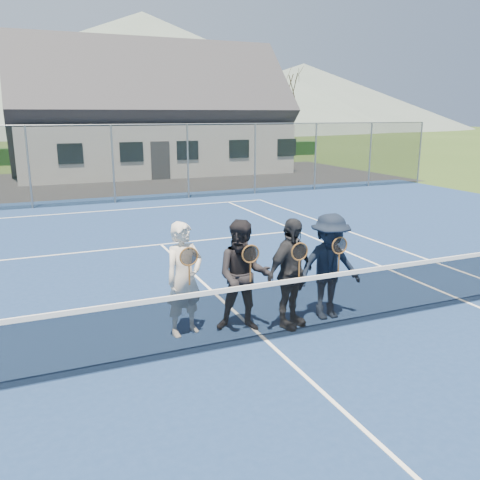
{
  "coord_description": "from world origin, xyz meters",
  "views": [
    {
      "loc": [
        -3.17,
        -6.44,
        3.4
      ],
      "look_at": [
        0.2,
        1.5,
        1.25
      ],
      "focal_mm": 38.0,
      "sensor_mm": 36.0,
      "label": 1
    }
  ],
  "objects": [
    {
      "name": "ground",
      "position": [
        0.0,
        20.0,
        0.0
      ],
      "size": [
        220.0,
        220.0,
        0.0
      ],
      "primitive_type": "plane",
      "color": "#2D4418",
      "rests_on": "ground"
    },
    {
      "name": "court_surface",
      "position": [
        0.0,
        0.0,
        0.01
      ],
      "size": [
        30.0,
        30.0,
        0.02
      ],
      "primitive_type": "cube",
      "color": "navy",
      "rests_on": "ground"
    },
    {
      "name": "tarmac_carpark",
      "position": [
        -4.0,
        20.0,
        0.01
      ],
      "size": [
        40.0,
        12.0,
        0.01
      ],
      "primitive_type": "cube",
      "color": "black",
      "rests_on": "ground"
    },
    {
      "name": "hedge_row",
      "position": [
        0.0,
        32.0,
        0.55
      ],
      "size": [
        40.0,
        1.2,
        1.1
      ],
      "primitive_type": "cube",
      "color": "black",
      "rests_on": "ground"
    },
    {
      "name": "hill_centre",
      "position": [
        20.0,
        95.0,
        11.0
      ],
      "size": [
        120.0,
        120.0,
        22.0
      ],
      "primitive_type": "cone",
      "color": "#58695F",
      "rests_on": "ground"
    },
    {
      "name": "hill_east",
      "position": [
        55.0,
        95.0,
        7.0
      ],
      "size": [
        90.0,
        90.0,
        14.0
      ],
      "primitive_type": "cone",
      "color": "#52635B",
      "rests_on": "ground"
    },
    {
      "name": "court_markings",
      "position": [
        0.0,
        0.0,
        0.02
      ],
      "size": [
        11.03,
        23.83,
        0.01
      ],
      "color": "white",
      "rests_on": "court_surface"
    },
    {
      "name": "tennis_net",
      "position": [
        0.0,
        0.0,
        0.54
      ],
      "size": [
        11.68,
        0.08,
        1.1
      ],
      "color": "slate",
      "rests_on": "ground"
    },
    {
      "name": "perimeter_fence",
      "position": [
        0.0,
        13.5,
        1.52
      ],
      "size": [
        30.07,
        0.07,
        3.02
      ],
      "color": "slate",
      "rests_on": "ground"
    },
    {
      "name": "clubhouse",
      "position": [
        4.0,
        24.0,
        3.99
      ],
      "size": [
        15.6,
        8.2,
        7.7
      ],
      "color": "silver",
      "rests_on": "ground"
    },
    {
      "name": "tree_c",
      "position": [
        2.0,
        33.0,
        5.79
      ],
      "size": [
        3.2,
        3.2,
        7.77
      ],
      "color": "#3A2215",
      "rests_on": "ground"
    },
    {
      "name": "tree_d",
      "position": [
        12.0,
        33.0,
        5.79
      ],
      "size": [
        3.2,
        3.2,
        7.77
      ],
      "color": "#372614",
      "rests_on": "ground"
    },
    {
      "name": "tree_e",
      "position": [
        18.0,
        33.0,
        5.79
      ],
      "size": [
        3.2,
        3.2,
        7.77
      ],
      "color": "#3A2315",
      "rests_on": "ground"
    },
    {
      "name": "player_a",
      "position": [
        -1.05,
        0.76,
        0.92
      ],
      "size": [
        0.76,
        0.61,
        1.8
      ],
      "color": "beige",
      "rests_on": "court_surface"
    },
    {
      "name": "player_b",
      "position": [
        -0.15,
        0.54,
        0.92
      ],
      "size": [
        1.08,
        0.98,
        1.8
      ],
      "color": "black",
      "rests_on": "court_surface"
    },
    {
      "name": "player_c",
      "position": [
        0.6,
        0.36,
        0.92
      ],
      "size": [
        1.14,
        0.82,
        1.8
      ],
      "color": "black",
      "rests_on": "court_surface"
    },
    {
      "name": "player_d",
      "position": [
        1.37,
        0.44,
        0.92
      ],
      "size": [
        1.19,
        0.72,
        1.8
      ],
      "color": "black",
      "rests_on": "court_surface"
    }
  ]
}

